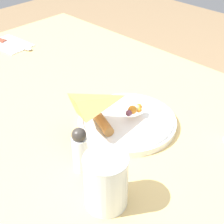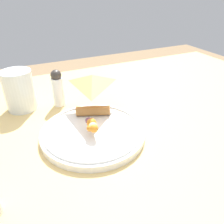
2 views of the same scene
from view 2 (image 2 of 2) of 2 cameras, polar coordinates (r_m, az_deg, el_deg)
The scene contains 4 objects.
dining_table at distance 0.65m, azimuth 6.27°, elevation -8.96°, with size 1.23×0.86×0.76m.
plate_pizza at distance 0.52m, azimuth -4.99°, elevation -4.66°, with size 0.24×0.24×0.05m.
milk_glass at distance 0.66m, azimuth -22.98°, elevation 4.81°, with size 0.08×0.08×0.11m.
pepper_shaker at distance 0.64m, azimuth -14.00°, elevation 6.12°, with size 0.03×0.03×0.11m.
Camera 2 is at (0.27, 0.42, 1.08)m, focal length 35.00 mm.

